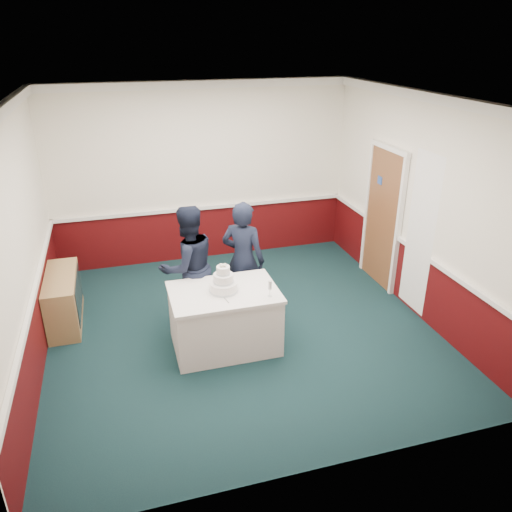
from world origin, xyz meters
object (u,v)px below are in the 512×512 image
object	(u,v)px
sideboard	(64,299)
person_woman	(243,260)
wedding_cake	(224,283)
cake_knife	(225,299)
cake_table	(225,318)
person_man	(188,267)
champagne_flute	(270,286)

from	to	relation	value
sideboard	person_woman	xyz separation A→B (m)	(2.41, -0.46, 0.48)
wedding_cake	cake_knife	distance (m)	0.23
cake_table	wedding_cake	size ratio (longest dim) A/B	3.63
person_man	wedding_cake	bearing A→B (deg)	96.74
wedding_cake	cake_knife	xyz separation A→B (m)	(-0.03, -0.20, -0.11)
cake_table	cake_knife	world-z (taller)	cake_knife
cake_knife	cake_table	bearing A→B (deg)	70.53
champagne_flute	person_woman	distance (m)	1.01
cake_knife	person_woman	size ratio (longest dim) A/B	0.13
cake_table	sideboard	bearing A→B (deg)	149.24
sideboard	cake_knife	size ratio (longest dim) A/B	5.45
sideboard	person_woman	distance (m)	2.50
sideboard	cake_table	world-z (taller)	cake_table
wedding_cake	person_woman	world-z (taller)	person_woman
sideboard	wedding_cake	world-z (taller)	wedding_cake
person_woman	champagne_flute	bearing A→B (deg)	128.60
cake_table	cake_knife	distance (m)	0.44
cake_knife	person_woman	xyz separation A→B (m)	(0.47, 0.92, 0.04)
sideboard	cake_table	size ratio (longest dim) A/B	0.91
cake_table	person_woman	world-z (taller)	person_woman
cake_table	champagne_flute	xyz separation A→B (m)	(0.50, -0.28, 0.53)
wedding_cake	person_woman	size ratio (longest dim) A/B	0.22
wedding_cake	champagne_flute	size ratio (longest dim) A/B	1.78
wedding_cake	cake_table	bearing A→B (deg)	-90.00
wedding_cake	person_man	bearing A→B (deg)	114.81
cake_table	person_woman	distance (m)	0.95
cake_table	cake_knife	size ratio (longest dim) A/B	6.00
champagne_flute	person_man	distance (m)	1.28
champagne_flute	person_man	xyz separation A→B (m)	(-0.82, 0.97, -0.09)
champagne_flute	person_man	bearing A→B (deg)	130.13
cake_table	wedding_cake	distance (m)	0.50
champagne_flute	person_man	world-z (taller)	person_man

